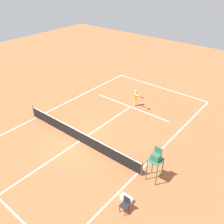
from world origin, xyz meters
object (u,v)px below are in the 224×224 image
object	(u,v)px
umpire_chair	(156,159)
equipment_bag	(126,198)
courtside_chair_near	(125,204)
tennis_ball	(118,105)
player_serving	(136,97)

from	to	relation	value
umpire_chair	equipment_bag	bearing A→B (deg)	81.71
umpire_chair	courtside_chair_near	size ratio (longest dim) A/B	2.54
tennis_ball	equipment_bag	world-z (taller)	equipment_bag
courtside_chair_near	equipment_bag	world-z (taller)	courtside_chair_near
player_serving	courtside_chair_near	bearing A→B (deg)	39.81
umpire_chair	courtside_chair_near	world-z (taller)	umpire_chair
umpire_chair	courtside_chair_near	distance (m)	3.19
courtside_chair_near	equipment_bag	size ratio (longest dim) A/B	1.25
equipment_bag	player_serving	bearing A→B (deg)	-58.20
player_serving	equipment_bag	bearing A→B (deg)	39.91
player_serving	equipment_bag	xyz separation A→B (m)	(-5.77, 9.30, -0.84)
tennis_ball	umpire_chair	bearing A→B (deg)	141.26
player_serving	equipment_bag	distance (m)	10.98
player_serving	courtside_chair_near	xyz separation A→B (m)	(-6.11, 9.90, -0.46)
tennis_ball	equipment_bag	xyz separation A→B (m)	(-7.11, 8.40, 0.12)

